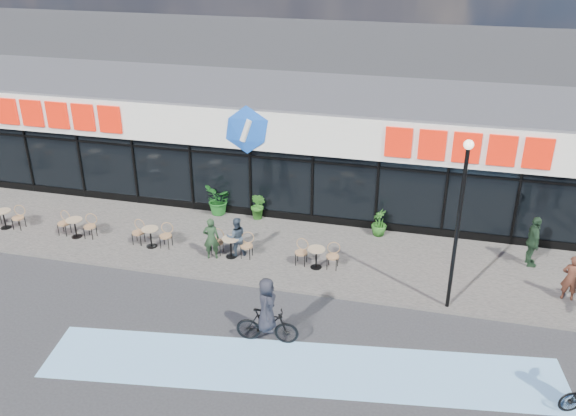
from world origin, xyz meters
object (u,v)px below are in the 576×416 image
(pedestrian_c, at_px, (571,278))
(potted_plant_right, at_px, (379,223))
(lamp_post, at_px, (459,213))
(potted_plant_left, at_px, (258,206))
(patron_left, at_px, (211,238))
(patron_right, at_px, (236,237))
(cyclist_a, at_px, (267,317))
(pedestrian_b, at_px, (533,241))
(potted_plant_mid, at_px, (218,200))

(pedestrian_c, bearing_deg, potted_plant_right, -24.21)
(lamp_post, relative_size, potted_plant_left, 4.70)
(potted_plant_right, distance_m, patron_left, 6.37)
(patron_right, relative_size, cyclist_a, 0.70)
(patron_right, bearing_deg, potted_plant_right, -174.81)
(pedestrian_b, bearing_deg, lamp_post, 133.30)
(potted_plant_right, bearing_deg, cyclist_a, -108.53)
(pedestrian_b, bearing_deg, potted_plant_left, 76.86)
(potted_plant_mid, xyz_separation_m, patron_left, (0.96, -3.37, 0.14))
(lamp_post, xyz_separation_m, patron_left, (-8.13, 1.06, -2.44))
(patron_left, bearing_deg, pedestrian_b, 174.92)
(potted_plant_left, bearing_deg, patron_right, -88.89)
(potted_plant_right, bearing_deg, potted_plant_left, 177.76)
(potted_plant_right, bearing_deg, pedestrian_c, -24.69)
(lamp_post, distance_m, patron_right, 7.90)
(potted_plant_left, relative_size, patron_left, 0.75)
(potted_plant_left, xyz_separation_m, potted_plant_mid, (-1.68, 0.03, 0.06))
(lamp_post, xyz_separation_m, cyclist_a, (-4.98, -2.91, -2.48))
(lamp_post, bearing_deg, cyclist_a, -149.74)
(patron_right, bearing_deg, potted_plant_left, -113.57)
(pedestrian_b, bearing_deg, potted_plant_right, 73.09)
(potted_plant_left, height_order, potted_plant_mid, potted_plant_mid)
(patron_left, relative_size, pedestrian_b, 0.84)
(lamp_post, bearing_deg, potted_plant_right, 121.68)
(potted_plant_right, bearing_deg, lamp_post, -58.32)
(potted_plant_mid, bearing_deg, pedestrian_c, -13.63)
(pedestrian_c, bearing_deg, pedestrian_b, -63.64)
(potted_plant_right, xyz_separation_m, patron_left, (-5.53, -3.15, 0.26))
(potted_plant_right, relative_size, pedestrian_c, 0.67)
(patron_left, distance_m, patron_right, 0.89)
(potted_plant_right, height_order, patron_right, patron_right)
(patron_right, bearing_deg, lamp_post, 143.94)
(potted_plant_mid, xyz_separation_m, pedestrian_b, (11.82, -1.18, 0.29))
(patron_left, height_order, pedestrian_c, patron_left)
(patron_right, bearing_deg, patron_left, 3.89)
(potted_plant_mid, xyz_separation_m, cyclist_a, (4.10, -7.33, 0.10))
(pedestrian_b, bearing_deg, patron_left, 94.75)
(patron_left, xyz_separation_m, cyclist_a, (3.15, -3.96, -0.04))
(potted_plant_left, bearing_deg, potted_plant_right, -2.24)
(lamp_post, relative_size, potted_plant_right, 5.25)
(lamp_post, relative_size, pedestrian_b, 2.95)
(cyclist_a, bearing_deg, patron_left, 128.45)
(potted_plant_left, relative_size, potted_plant_right, 1.12)
(patron_left, relative_size, cyclist_a, 0.74)
(potted_plant_left, bearing_deg, potted_plant_mid, 179.08)
(potted_plant_mid, distance_m, patron_left, 3.51)
(pedestrian_b, xyz_separation_m, pedestrian_c, (0.93, -1.91, -0.15))
(lamp_post, relative_size, cyclist_a, 2.61)
(lamp_post, xyz_separation_m, pedestrian_c, (3.66, 1.33, -2.44))
(potted_plant_right, distance_m, pedestrian_c, 6.89)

